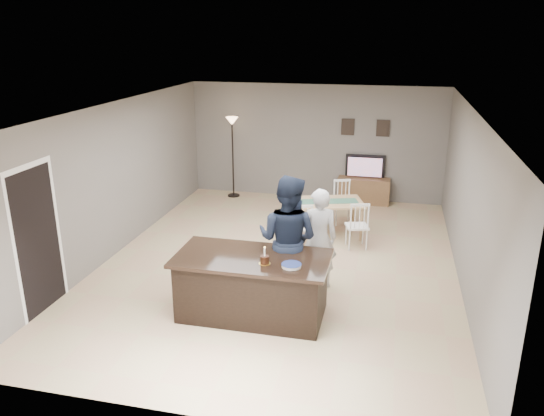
% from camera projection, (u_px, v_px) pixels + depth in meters
% --- Properties ---
extents(floor, '(8.00, 8.00, 0.00)m').
position_uv_depth(floor, '(279.00, 263.00, 9.29)').
color(floor, tan).
rests_on(floor, ground).
extents(room_shell, '(8.00, 8.00, 8.00)m').
position_uv_depth(room_shell, '(280.00, 170.00, 8.75)').
color(room_shell, slate).
rests_on(room_shell, floor).
extents(kitchen_island, '(2.15, 1.10, 0.90)m').
position_uv_depth(kitchen_island, '(252.00, 286.00, 7.48)').
color(kitchen_island, black).
rests_on(kitchen_island, floor).
extents(tv_console, '(1.20, 0.40, 0.60)m').
position_uv_depth(tv_console, '(363.00, 191.00, 12.42)').
color(tv_console, brown).
rests_on(tv_console, floor).
extents(television, '(0.91, 0.12, 0.53)m').
position_uv_depth(television, '(365.00, 167.00, 12.30)').
color(television, black).
rests_on(television, tv_console).
extents(tv_screen_glow, '(0.78, 0.00, 0.78)m').
position_uv_depth(tv_screen_glow, '(365.00, 167.00, 12.23)').
color(tv_screen_glow, '#DF4B18').
rests_on(tv_screen_glow, tv_console).
extents(picture_frames, '(1.10, 0.02, 0.38)m').
position_uv_depth(picture_frames, '(365.00, 128.00, 12.15)').
color(picture_frames, black).
rests_on(picture_frames, room_shell).
extents(doorway, '(0.00, 2.10, 2.65)m').
position_uv_depth(doorway, '(36.00, 228.00, 7.40)').
color(doorway, black).
rests_on(doorway, floor).
extents(woman, '(0.67, 0.52, 1.61)m').
position_uv_depth(woman, '(318.00, 238.00, 8.23)').
color(woman, silver).
rests_on(woman, floor).
extents(man, '(1.08, 0.93, 1.94)m').
position_uv_depth(man, '(288.00, 240.00, 7.74)').
color(man, '#171F33').
rests_on(man, floor).
extents(birthday_cake, '(0.16, 0.16, 0.25)m').
position_uv_depth(birthday_cake, '(265.00, 260.00, 7.10)').
color(birthday_cake, yellow).
rests_on(birthday_cake, kitchen_island).
extents(plate_stack, '(0.27, 0.27, 0.04)m').
position_uv_depth(plate_stack, '(291.00, 265.00, 7.02)').
color(plate_stack, white).
rests_on(plate_stack, kitchen_island).
extents(dining_table, '(1.86, 2.04, 0.92)m').
position_uv_depth(dining_table, '(324.00, 207.00, 10.36)').
color(dining_table, tan).
rests_on(dining_table, floor).
extents(floor_lamp, '(0.29, 0.29, 1.94)m').
position_uv_depth(floor_lamp, '(232.00, 135.00, 12.55)').
color(floor_lamp, black).
rests_on(floor_lamp, floor).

